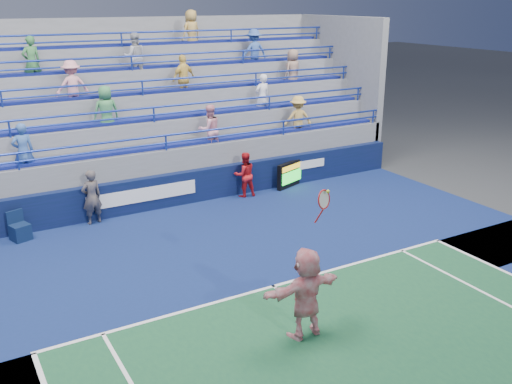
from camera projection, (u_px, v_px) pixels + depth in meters
ground at (274, 287)px, 13.59m from camera, size 120.00×120.00×0.00m
sponsor_wall at (171, 190)px, 18.76m from camera, size 18.00×0.32×1.10m
bleacher_stand at (132, 138)px, 21.53m from camera, size 18.00×5.60×6.13m
serve_speed_board at (290, 174)px, 20.69m from camera, size 1.33×0.63×0.95m
judge_chair at (20, 231)px, 16.16m from camera, size 0.61×0.62×0.86m
tennis_player at (306, 293)px, 11.35m from camera, size 1.79×0.60×3.08m
line_judge at (92, 197)px, 17.15m from camera, size 0.70×0.53×1.71m
ball_girl at (245, 175)px, 19.59m from camera, size 0.84×0.69×1.57m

